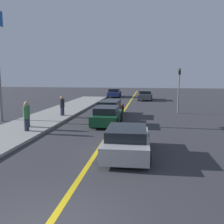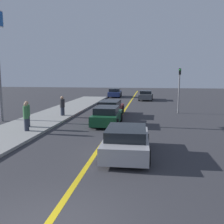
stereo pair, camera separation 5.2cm
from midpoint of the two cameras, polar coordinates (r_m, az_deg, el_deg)
The scene contains 11 objects.
road_center_line at distance 23.17m, azimuth 2.48°, elevation -0.04°, with size 0.20×60.00×0.01m.
sidewalk_left at distance 22.50m, azimuth -12.53°, elevation -0.31°, with size 3.62×31.98×0.15m.
car_near_right_lane at distance 10.93m, azimuth 3.29°, elevation -6.65°, with size 2.08×4.11×1.25m.
car_ahead_center at distance 17.38m, azimuth -1.22°, elevation -0.87°, with size 1.85×3.99×1.28m.
car_far_distant at distance 21.05m, azimuth -0.53°, elevation 0.82°, with size 2.02×4.60×1.29m.
car_parked_left_lot at distance 34.39m, azimuth 7.58°, elevation 3.80°, with size 1.94×4.34×1.29m.
car_oncoming_far at distance 38.70m, azimuth 0.50°, elevation 4.42°, with size 2.03×4.56×1.32m.
pedestrian_near_curb at distance 15.62m, azimuth -19.13°, elevation -1.03°, with size 0.33×0.33×1.69m.
pedestrian_mid_group at distance 16.82m, azimuth -18.93°, elevation -0.44°, with size 0.36×0.36×1.66m.
pedestrian_far_standing at distance 20.75m, azimuth -11.40°, elevation 1.38°, with size 0.39×0.39×1.58m.
traffic_light at distance 23.04m, azimuth 14.97°, elevation 5.77°, with size 0.18×0.40×4.00m.
Camera 1 is at (2.23, -4.79, 3.49)m, focal length 40.00 mm.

